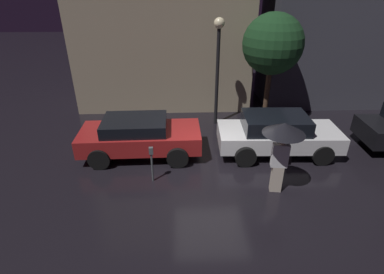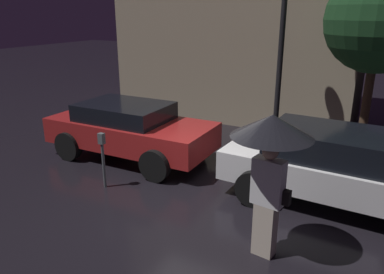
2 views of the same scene
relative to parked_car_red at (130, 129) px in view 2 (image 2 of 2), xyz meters
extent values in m
plane|color=black|center=(2.39, -1.32, -0.74)|extent=(60.00, 60.00, 0.00)
cube|color=maroon|center=(0.03, 0.00, -0.09)|extent=(4.11, 1.79, 0.61)
cube|color=black|center=(-0.13, 0.00, 0.42)|extent=(2.15, 1.55, 0.40)
cylinder|color=black|center=(1.30, 0.86, -0.39)|extent=(0.71, 0.22, 0.71)
cylinder|color=black|center=(1.30, -0.86, -0.39)|extent=(0.71, 0.22, 0.71)
cylinder|color=black|center=(-1.23, 0.86, -0.39)|extent=(0.71, 0.22, 0.71)
cylinder|color=black|center=(-1.23, -0.86, -0.39)|extent=(0.71, 0.22, 0.71)
cube|color=silver|center=(4.81, -0.05, -0.11)|extent=(4.20, 1.80, 0.57)
cube|color=black|center=(4.64, -0.05, 0.43)|extent=(2.20, 1.53, 0.51)
cylinder|color=black|center=(3.52, 0.78, -0.39)|extent=(0.70, 0.22, 0.70)
cylinder|color=black|center=(3.52, -0.89, -0.39)|extent=(0.70, 0.22, 0.70)
cube|color=beige|center=(4.15, -2.20, -0.32)|extent=(0.34, 0.25, 0.84)
cube|color=white|center=(4.15, -2.20, 0.44)|extent=(0.48, 0.27, 0.70)
sphere|color=tan|center=(4.15, -2.20, 0.91)|extent=(0.23, 0.23, 0.23)
cylinder|color=black|center=(4.15, -2.20, 0.71)|extent=(0.02, 0.02, 0.82)
cone|color=black|center=(4.15, -2.20, 1.28)|extent=(1.14, 1.14, 0.31)
cube|color=black|center=(4.40, -2.20, 0.27)|extent=(0.17, 0.12, 0.22)
cylinder|color=#4C5154|center=(0.55, -1.60, -0.27)|extent=(0.06, 0.06, 0.96)
cube|color=#4C5154|center=(0.55, -1.60, 0.32)|extent=(0.12, 0.10, 0.22)
cylinder|color=black|center=(2.91, 2.49, 1.19)|extent=(0.14, 0.14, 3.87)
cylinder|color=#473323|center=(5.01, 2.54, 0.40)|extent=(0.20, 0.20, 2.30)
sphere|color=#193D1E|center=(5.01, 2.54, 2.55)|extent=(2.35, 2.35, 2.35)
camera|label=1|loc=(1.45, -9.16, 4.73)|focal=28.00mm
camera|label=2|loc=(5.49, -6.93, 2.75)|focal=35.00mm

